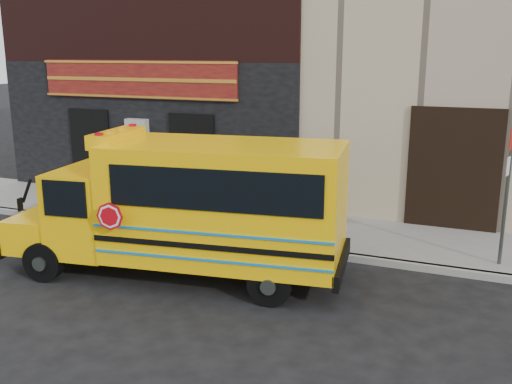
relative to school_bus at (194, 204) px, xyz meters
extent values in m
plane|color=black|center=(0.56, -0.54, -1.51)|extent=(120.00, 120.00, 0.00)
cube|color=gray|center=(0.56, 2.06, -1.43)|extent=(40.00, 0.20, 0.15)
cube|color=slate|center=(0.56, 3.56, -1.43)|extent=(40.00, 3.00, 0.15)
cube|color=black|center=(-4.44, 5.01, 0.64)|extent=(10.00, 0.30, 4.00)
cube|color=black|center=(-4.44, 5.01, 4.14)|extent=(10.00, 0.28, 3.00)
cube|color=#550C13|center=(-4.44, 4.84, 2.14)|extent=(6.50, 0.12, 1.10)
cube|color=black|center=(-6.24, 4.86, -0.11)|extent=(1.30, 0.10, 2.50)
cube|color=black|center=(-2.64, 4.86, -0.11)|extent=(1.30, 0.10, 2.50)
cylinder|color=black|center=(-2.67, -1.33, -1.11)|extent=(0.83, 0.39, 0.80)
cylinder|color=black|center=(-2.94, 0.55, -1.11)|extent=(0.83, 0.39, 0.80)
cylinder|color=black|center=(1.89, -0.69, -1.11)|extent=(0.83, 0.39, 0.80)
cylinder|color=black|center=(1.62, 1.19, -1.11)|extent=(0.83, 0.39, 0.80)
cube|color=#FFBB05|center=(-3.25, -0.46, -0.71)|extent=(1.27, 2.12, 0.70)
cube|color=black|center=(-3.79, -0.53, -0.96)|extent=(0.41, 2.05, 0.35)
cube|color=#FFBB05|center=(-2.16, -0.30, -0.21)|extent=(1.48, 2.25, 1.70)
cube|color=black|center=(-2.72, -0.38, 0.19)|extent=(0.31, 1.79, 0.90)
cube|color=#FFBB05|center=(0.66, 0.10, 0.11)|extent=(4.76, 2.81, 2.25)
cube|color=black|center=(2.92, 0.42, -0.96)|extent=(0.43, 2.20, 0.30)
cube|color=black|center=(0.92, -0.99, 0.59)|extent=(3.87, 0.59, 0.75)
cube|color=#FFBB05|center=(-1.56, -0.22, 1.27)|extent=(0.72, 1.65, 0.28)
cylinder|color=#B40711|center=(-0.94, -1.44, 0.04)|extent=(0.52, 0.10, 0.52)
cylinder|color=#3C433E|center=(5.72, 2.65, 0.20)|extent=(0.07, 0.07, 3.41)
cube|color=maroon|center=(5.70, 2.58, 1.27)|extent=(0.09, 0.30, 0.43)
cube|color=white|center=(5.70, 2.58, 0.73)|extent=(0.09, 0.30, 0.37)
imported|color=black|center=(-2.92, 0.07, -1.04)|extent=(1.62, 0.69, 0.94)
imported|color=#101932|center=(-3.00, 0.02, -0.74)|extent=(0.45, 0.61, 1.54)
camera|label=1|loc=(5.26, -9.59, 2.93)|focal=40.00mm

